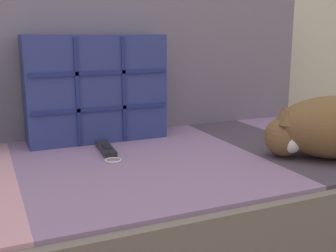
% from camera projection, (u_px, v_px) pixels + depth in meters
% --- Properties ---
extents(couch, '(2.12, 0.91, 0.39)m').
position_uv_depth(couch, '(62.00, 232.00, 1.19)').
color(couch, '#3D3838').
rests_on(couch, ground_plane).
extents(sofa_backrest, '(2.08, 0.14, 0.48)m').
position_uv_depth(sofa_backrest, '(34.00, 66.00, 1.44)').
color(sofa_backrest, slate).
rests_on(sofa_backrest, couch).
extents(throw_pillow_quilted, '(0.46, 0.14, 0.35)m').
position_uv_depth(throw_pillow_quilted, '(96.00, 88.00, 1.39)').
color(throw_pillow_quilted, navy).
rests_on(throw_pillow_quilted, couch).
extents(sleeping_cat, '(0.40, 0.34, 0.18)m').
position_uv_depth(sleeping_cat, '(331.00, 129.00, 1.20)').
color(sleeping_cat, brown).
rests_on(sleeping_cat, couch).
extents(game_remote_near, '(0.06, 0.21, 0.02)m').
position_uv_depth(game_remote_near, '(106.00, 150.00, 1.27)').
color(game_remote_near, black).
rests_on(game_remote_near, couch).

